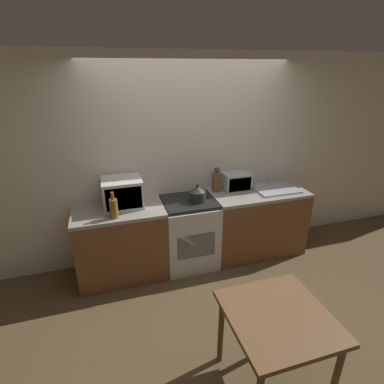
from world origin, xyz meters
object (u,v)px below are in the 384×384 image
microwave (122,192)px  toaster_oven (236,181)px  stove_range (189,232)px  bottle (114,208)px  dining_table (277,326)px  kettle (198,194)px

microwave → toaster_oven: bearing=2.7°
stove_range → bottle: size_ratio=3.01×
microwave → dining_table: 2.15m
bottle → toaster_oven: bottle is taller
dining_table → kettle: bearing=91.9°
stove_range → toaster_oven: bearing=12.8°
stove_range → toaster_oven: 0.91m
microwave → toaster_oven: (1.48, 0.07, -0.05)m
bottle → toaster_oven: size_ratio=0.85×
bottle → dining_table: bearing=-56.5°
kettle → toaster_oven: bearing=18.2°
stove_range → toaster_oven: size_ratio=2.56×
toaster_oven → dining_table: (-0.54, -1.96, -0.38)m
microwave → bottle: bearing=-112.7°
bottle → toaster_oven: 1.64m
microwave → dining_table: (0.94, -1.89, -0.43)m
toaster_oven → bottle: bearing=-167.4°
dining_table → bottle: bearing=123.5°
stove_range → kettle: kettle is taller
stove_range → dining_table: (0.16, -1.80, 0.19)m
microwave → toaster_oven: size_ratio=1.29×
stove_range → dining_table: stove_range is taller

